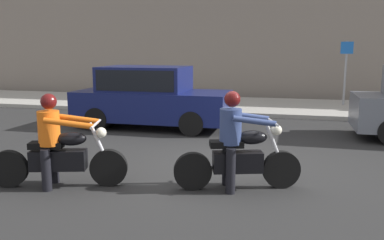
{
  "coord_description": "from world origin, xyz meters",
  "views": [
    {
      "loc": [
        1.23,
        -7.14,
        2.19
      ],
      "look_at": [
        -0.48,
        -0.35,
        0.95
      ],
      "focal_mm": 37.5,
      "sensor_mm": 36.0,
      "label": 1
    }
  ],
  "objects": [
    {
      "name": "ground_plane",
      "position": [
        0.0,
        0.0,
        0.0
      ],
      "size": [
        80.0,
        80.0,
        0.0
      ],
      "primitive_type": "plane",
      "color": "#242424"
    },
    {
      "name": "street_sign_post",
      "position": [
        3.1,
        8.68,
        1.58
      ],
      "size": [
        0.44,
        0.08,
        2.35
      ],
      "color": "gray",
      "rests_on": "sidewalk_slab"
    },
    {
      "name": "motorcycle_with_rider_denim_blue",
      "position": [
        0.42,
        -1.05,
        0.65
      ],
      "size": [
        1.96,
        0.86,
        1.56
      ],
      "color": "black",
      "rests_on": "ground_plane"
    },
    {
      "name": "motorcycle_with_rider_orange_stripe",
      "position": [
        -2.37,
        -1.64,
        0.62
      ],
      "size": [
        2.14,
        0.88,
        1.51
      ],
      "color": "black",
      "rests_on": "ground_plane"
    },
    {
      "name": "sidewalk_slab",
      "position": [
        0.0,
        8.0,
        0.07
      ],
      "size": [
        40.0,
        4.4,
        0.14
      ],
      "primitive_type": "cube",
      "color": "#99968E",
      "rests_on": "ground_plane"
    },
    {
      "name": "parked_sedan_navy",
      "position": [
        -2.64,
        3.39,
        0.88
      ],
      "size": [
        4.28,
        1.82,
        1.72
      ],
      "color": "#11194C",
      "rests_on": "ground_plane"
    }
  ]
}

